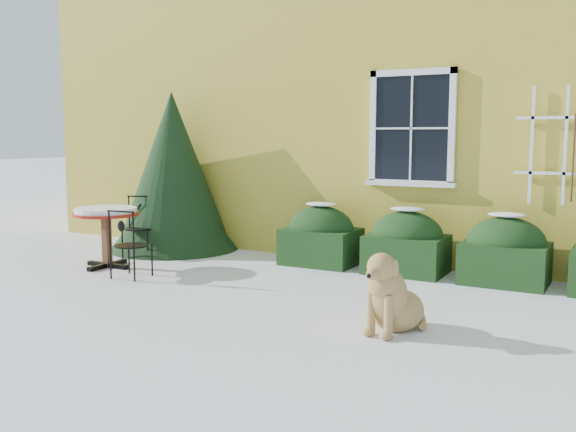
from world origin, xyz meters
The scene contains 8 objects.
ground centered at (0.00, 0.00, 0.00)m, with size 80.00×80.00×0.00m, color white.
house centered at (0.00, 7.00, 3.22)m, with size 12.40×8.40×6.40m.
hedge_row centered at (1.65, 2.55, 0.40)m, with size 4.95×0.80×0.91m.
evergreen_shrub centered at (-3.01, 2.54, 1.04)m, with size 2.14×2.14×2.59m.
bistro_table centered at (-2.88, 0.87, 0.72)m, with size 0.93×0.93×0.86m.
patio_chair_near centered at (-2.11, 0.49, 0.46)m, with size 0.44×0.44×0.92m.
patio_chair_far centered at (-3.07, 1.75, 0.47)m, with size 0.55×0.55×0.94m.
dog centered at (1.72, -0.09, 0.33)m, with size 0.61×0.88×0.82m.
Camera 1 is at (3.73, -5.80, 1.88)m, focal length 40.00 mm.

